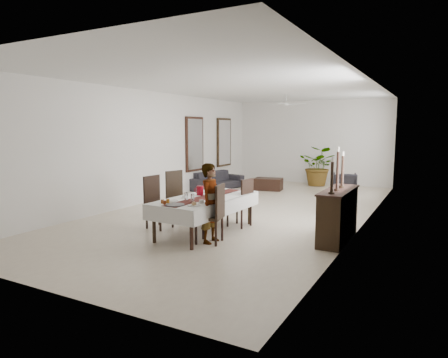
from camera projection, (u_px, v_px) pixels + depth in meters
floor at (245, 210)px, 10.47m from camera, size 6.00×12.00×0.00m
ceiling at (246, 86)px, 10.07m from camera, size 6.00×12.00×0.02m
wall_back at (312, 142)px, 15.50m from camera, size 6.00×0.02×3.20m
wall_front at (41, 170)px, 5.03m from camera, size 6.00×0.02×3.20m
wall_left at (153, 147)px, 11.68m from camera, size 0.02×12.00×3.20m
wall_right at (367, 152)px, 8.85m from camera, size 0.02×12.00×3.20m
dining_table_top at (206, 199)px, 8.12m from camera, size 1.07×2.37×0.05m
table_leg_fl at (154, 225)px, 7.44m from camera, size 0.07×0.07×0.68m
table_leg_fr at (191, 231)px, 7.00m from camera, size 0.07×0.07×0.68m
table_leg_bl at (217, 205)px, 9.33m from camera, size 0.07×0.07×0.68m
table_leg_br at (249, 209)px, 8.89m from camera, size 0.07×0.07×0.68m
tablecloth_top at (206, 197)px, 8.11m from camera, size 1.25×2.56×0.01m
tablecloth_drape_left at (183, 202)px, 8.42m from camera, size 0.11×2.51×0.29m
tablecloth_drape_right at (230, 207)px, 7.84m from camera, size 0.11×2.51×0.29m
tablecloth_drape_near at (167, 216)px, 7.07m from camera, size 1.15×0.06×0.29m
tablecloth_drape_far at (236, 195)px, 9.20m from camera, size 1.15×0.06×0.29m
table_runner at (206, 197)px, 8.11m from camera, size 0.44×2.44×0.00m
red_pitcher at (200, 191)px, 8.35m from camera, size 0.15×0.15×0.19m
pitcher_handle at (197, 190)px, 8.39m from camera, size 0.12×0.02×0.12m
wine_glass_near at (192, 198)px, 7.51m from camera, size 0.07×0.07×0.17m
wine_glass_mid at (186, 196)px, 7.70m from camera, size 0.07×0.07×0.17m
teacup_right at (202, 201)px, 7.46m from camera, size 0.09×0.09×0.06m
saucer_right at (202, 203)px, 7.47m from camera, size 0.15×0.15×0.01m
teacup_left at (184, 197)px, 7.97m from camera, size 0.09×0.09×0.06m
saucer_left at (184, 198)px, 7.97m from camera, size 0.15×0.15×0.01m
plate_near_right at (194, 205)px, 7.20m from camera, size 0.23×0.23×0.01m
bread_near_right at (194, 204)px, 7.20m from camera, size 0.09×0.09×0.09m
plate_near_left at (172, 201)px, 7.64m from camera, size 0.23×0.23×0.01m
plate_far_left at (207, 192)px, 8.73m from camera, size 0.23×0.23×0.01m
serving_tray at (175, 205)px, 7.24m from camera, size 0.35×0.35×0.02m
jam_jar_a at (165, 202)px, 7.32m from camera, size 0.06×0.06×0.07m
jam_jar_b at (163, 202)px, 7.42m from camera, size 0.06×0.06×0.07m
jam_jar_c at (168, 201)px, 7.48m from camera, size 0.06×0.06×0.07m
fruit_basket at (214, 193)px, 8.29m from camera, size 0.29×0.29×0.10m
fruit_red at (216, 190)px, 8.28m from camera, size 0.09×0.09×0.09m
fruit_green at (213, 190)px, 8.33m from camera, size 0.08×0.08×0.08m
fruit_yellow at (213, 190)px, 8.24m from camera, size 0.08×0.08×0.08m
chair_right_near_seat at (209, 217)px, 7.43m from camera, size 0.55×0.55×0.05m
chair_right_near_leg_fl at (216, 234)px, 7.22m from camera, size 0.06×0.06×0.46m
chair_right_near_leg_fr at (222, 229)px, 7.58m from camera, size 0.06×0.06×0.46m
chair_right_near_leg_bl at (196, 232)px, 7.33m from camera, size 0.06×0.06×0.46m
chair_right_near_leg_br at (203, 227)px, 7.70m from camera, size 0.06×0.06×0.46m
chair_right_near_back at (220, 201)px, 7.32m from camera, size 0.13×0.47×0.60m
chair_right_far_seat at (239, 205)px, 8.69m from camera, size 0.50×0.50×0.05m
chair_right_far_leg_fl at (242, 219)px, 8.47m from camera, size 0.05×0.05×0.44m
chair_right_far_leg_fr at (251, 216)px, 8.76m from camera, size 0.05×0.05×0.44m
chair_right_far_leg_bl at (228, 217)px, 8.68m from camera, size 0.05×0.05×0.44m
chair_right_far_leg_br at (237, 214)px, 8.98m from camera, size 0.05×0.05×0.44m
chair_right_far_back at (247, 192)px, 8.54m from camera, size 0.10×0.45×0.57m
chair_left_near_seat at (159, 205)px, 8.53m from camera, size 0.51×0.51×0.05m
chair_left_near_leg_fl at (159, 215)px, 8.83m from camera, size 0.05×0.05×0.47m
chair_left_near_leg_fr at (147, 218)px, 8.50m from camera, size 0.05×0.05×0.47m
chair_left_near_leg_bl at (173, 217)px, 8.62m from camera, size 0.05×0.05×0.47m
chair_left_near_leg_br at (160, 220)px, 8.29m from camera, size 0.05×0.05×0.47m
chair_left_near_back at (152, 189)px, 8.60m from camera, size 0.08×0.48×0.60m
chair_left_far_seat at (180, 198)px, 9.32m from camera, size 0.60×0.60×0.05m
chair_left_far_leg_fl at (182, 207)px, 9.63m from camera, size 0.06×0.06×0.48m
chair_left_far_leg_fr at (168, 210)px, 9.35m from camera, size 0.06×0.06×0.48m
chair_left_far_leg_bl at (192, 210)px, 9.35m from camera, size 0.06×0.06×0.48m
chair_left_far_leg_br at (179, 212)px, 9.07m from camera, size 0.06×0.06×0.48m
chair_left_far_back at (174, 184)px, 9.43m from camera, size 0.18×0.48×0.62m
woman at (211, 203)px, 7.42m from camera, size 0.37×0.55×1.49m
sideboard_body at (338, 216)px, 7.58m from camera, size 0.42×1.59×0.95m
sideboard_top at (339, 190)px, 7.52m from camera, size 0.47×1.65×0.03m
candlestick_near_base at (331, 193)px, 7.01m from camera, size 0.11×0.11×0.03m
candlestick_near_shaft at (332, 177)px, 6.97m from camera, size 0.05×0.05×0.53m
candlestick_near_candle at (333, 160)px, 6.93m from camera, size 0.04×0.04×0.08m
candlestick_mid_base at (337, 190)px, 7.38m from camera, size 0.11×0.11×0.03m
candlestick_mid_shaft at (338, 170)px, 7.33m from camera, size 0.05×0.05×0.69m
candlestick_mid_candle at (338, 149)px, 7.28m from camera, size 0.04×0.04×0.08m
candlestick_far_base at (342, 187)px, 7.75m from camera, size 0.11×0.11×0.03m
candlestick_far_shaft at (343, 171)px, 7.71m from camera, size 0.05×0.05×0.58m
candlestick_far_candle at (343, 154)px, 7.67m from camera, size 0.04×0.04×0.08m
sofa at (217, 180)px, 14.11m from camera, size 1.24×2.24×0.62m
armchair at (345, 183)px, 13.15m from camera, size 0.89×0.91×0.68m
coffee_table at (268, 184)px, 13.88m from camera, size 1.02×0.77×0.41m
potted_plant at (319, 166)px, 14.86m from camera, size 1.43×1.27×1.48m
mirror_frame_near at (195, 144)px, 13.58m from camera, size 0.06×1.05×1.85m
mirror_glass_near at (195, 144)px, 13.57m from camera, size 0.01×0.90×1.70m
mirror_frame_far at (224, 142)px, 15.42m from camera, size 0.06×1.05×1.85m
mirror_glass_far at (225, 142)px, 15.40m from camera, size 0.01×0.90×1.70m
fan_rod at (286, 98)px, 12.69m from camera, size 0.04×0.04×0.20m
fan_hub at (286, 104)px, 12.72m from camera, size 0.16×0.16×0.08m
fan_blade_n at (290, 105)px, 13.02m from camera, size 0.10×0.55×0.01m
fan_blade_s at (282, 104)px, 12.41m from camera, size 0.10×0.55×0.01m
fan_blade_e at (297, 104)px, 12.55m from camera, size 0.55×0.10×0.01m
fan_blade_w at (276, 104)px, 12.88m from camera, size 0.55×0.10×0.01m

